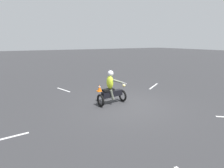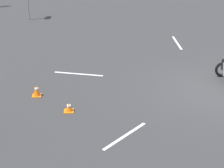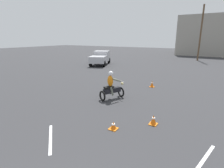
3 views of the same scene
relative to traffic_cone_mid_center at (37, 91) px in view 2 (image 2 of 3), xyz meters
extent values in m
plane|color=#333335|center=(0.37, -6.39, -0.20)|extent=(120.00, 120.00, 0.00)
torus|color=black|center=(1.57, -6.88, 0.10)|extent=(0.15, 0.61, 0.60)
cylinder|color=slate|center=(9.95, 1.74, 0.90)|extent=(0.07, 0.07, 2.20)
cube|color=orange|center=(0.00, 0.00, -0.19)|extent=(0.32, 0.32, 0.03)
cone|color=orange|center=(0.00, 0.00, 0.02)|extent=(0.24, 0.24, 0.39)
cylinder|color=white|center=(0.00, 0.00, 0.08)|extent=(0.13, 0.13, 0.05)
cube|color=orange|center=(-1.21, -1.19, -0.19)|extent=(0.32, 0.32, 0.03)
cone|color=orange|center=(-1.21, -1.19, -0.03)|extent=(0.24, 0.24, 0.28)
cylinder|color=white|center=(-1.21, -1.19, 0.01)|extent=(0.13, 0.13, 0.05)
cube|color=silver|center=(5.71, -5.82, -0.20)|extent=(1.95, 0.20, 0.01)
cube|color=silver|center=(1.98, -1.35, -0.20)|extent=(0.54, 1.92, 0.01)
cube|color=silver|center=(-2.79, -2.92, -0.20)|extent=(1.56, 1.36, 0.01)
camera|label=1|loc=(4.90, 0.13, 2.77)|focal=28.00mm
camera|label=2|loc=(-13.78, -2.26, 6.29)|focal=70.00mm
camera|label=3|loc=(1.95, -6.48, 3.29)|focal=28.00mm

